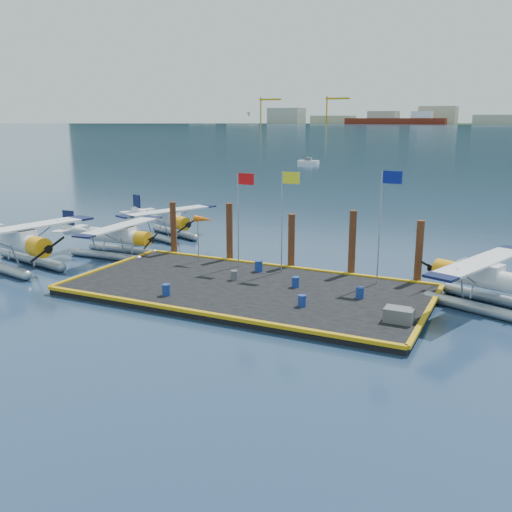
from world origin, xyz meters
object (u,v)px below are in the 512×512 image
(seaplane_c, at_px, (166,222))
(drum_0, at_px, (234,275))
(piling_3, at_px, (352,245))
(piling_0, at_px, (174,230))
(drum_1, at_px, (302,301))
(seaplane_a, at_px, (16,244))
(flagpole_blue, at_px, (384,210))
(seaplane_b, at_px, (117,238))
(drum_4, at_px, (360,293))
(crate, at_px, (399,315))
(windsock, at_px, (204,220))
(seaplane_d, at_px, (487,282))
(flagpole_red, at_px, (241,205))
(flagpole_yellow, at_px, (285,206))
(drum_2, at_px, (295,282))
(piling_2, at_px, (291,243))
(drum_5, at_px, (259,266))
(piling_1, at_px, (230,234))
(piling_4, at_px, (419,254))
(drum_3, at_px, (166,290))

(seaplane_c, bearing_deg, drum_0, 70.98)
(piling_3, bearing_deg, piling_0, 180.00)
(drum_1, relative_size, piling_0, 0.15)
(seaplane_a, xyz_separation_m, flagpole_blue, (22.77, 5.50, 3.04))
(seaplane_b, height_order, drum_4, seaplane_b)
(crate, height_order, windsock, windsock)
(seaplane_d, relative_size, flagpole_red, 1.54)
(drum_0, distance_m, piling_3, 7.48)
(crate, bearing_deg, flagpole_yellow, 144.79)
(drum_2, distance_m, crate, 7.22)
(seaplane_b, relative_size, crate, 6.42)
(seaplane_a, relative_size, piling_2, 2.81)
(seaplane_b, relative_size, flagpole_red, 1.44)
(drum_1, bearing_deg, crate, -1.88)
(drum_1, relative_size, piling_2, 0.16)
(drum_5, distance_m, piling_0, 8.09)
(drum_2, xyz_separation_m, flagpole_blue, (4.18, 2.68, 3.99))
(flagpole_red, bearing_deg, drum_2, -29.14)
(flagpole_yellow, xyz_separation_m, windsock, (-5.73, 0.00, -1.28))
(seaplane_a, distance_m, seaplane_d, 28.87)
(seaplane_a, xyz_separation_m, piling_1, (12.07, 7.10, 0.45))
(seaplane_a, xyz_separation_m, seaplane_c, (3.25, 12.49, -0.26))
(flagpole_red, bearing_deg, drum_0, -71.09)
(drum_1, distance_m, crate, 4.93)
(flagpole_red, xyz_separation_m, piling_1, (-1.71, 1.60, -2.30))
(flagpole_yellow, bearing_deg, piling_4, 11.60)
(seaplane_b, xyz_separation_m, drum_2, (14.84, -2.79, -0.64))
(seaplane_c, bearing_deg, flagpole_blue, 91.90)
(flagpole_yellow, bearing_deg, piling_3, 22.85)
(flagpole_yellow, distance_m, piling_0, 9.67)
(piling_0, bearing_deg, piling_2, 0.00)
(windsock, bearing_deg, crate, -22.66)
(drum_0, bearing_deg, seaplane_c, 139.39)
(piling_4, bearing_deg, piling_2, 180.00)
(drum_3, distance_m, piling_0, 10.32)
(seaplane_a, distance_m, drum_5, 16.08)
(drum_5, distance_m, windsock, 4.93)
(drum_1, xyz_separation_m, drum_4, (2.29, 2.58, 0.00))
(seaplane_a, bearing_deg, drum_2, 110.37)
(seaplane_b, xyz_separation_m, piling_0, (3.82, 1.49, 0.66))
(seaplane_b, height_order, crate, seaplane_b)
(seaplane_b, xyz_separation_m, drum_4, (18.68, -3.23, -0.64))
(drum_5, height_order, windsock, windsock)
(flagpole_yellow, bearing_deg, drum_2, -55.94)
(seaplane_c, xyz_separation_m, drum_5, (12.02, -7.54, -0.64))
(seaplane_c, distance_m, seaplane_d, 26.39)
(drum_0, bearing_deg, drum_2, 3.18)
(seaplane_c, height_order, flagpole_yellow, flagpole_yellow)
(drum_0, distance_m, piling_2, 4.99)
(seaplane_c, distance_m, flagpole_red, 12.99)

